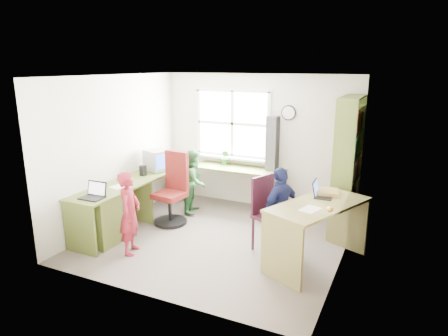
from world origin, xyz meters
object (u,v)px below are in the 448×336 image
crt_monitor (157,160)px  laptop_right (321,193)px  bookshelf (347,169)px  person_red (130,213)px  right_desk (318,220)px  potted_plant (225,158)px  swivel_chair (173,193)px  cd_tower (272,144)px  l_desk (133,204)px  person_navy (280,210)px  laptop_left (94,194)px  wooden_chair (269,210)px  person_green (194,181)px

crt_monitor → laptop_right: (2.94, -0.45, -0.05)m
bookshelf → person_red: (-2.54, -2.07, -0.42)m
right_desk → potted_plant: size_ratio=5.78×
swivel_chair → laptop_right: size_ratio=3.64×
cd_tower → laptop_right: bearing=-42.8°
cd_tower → potted_plant: bearing=-172.5°
l_desk → potted_plant: potted_plant is taller
bookshelf → laptop_right: size_ratio=6.51×
potted_plant → person_navy: size_ratio=0.23×
laptop_right → cd_tower: (-1.13, 1.34, 0.34)m
crt_monitor → laptop_left: bearing=-69.1°
person_navy → wooden_chair: bearing=-58.3°
l_desk → laptop_left: size_ratio=9.08×
wooden_chair → l_desk: bearing=-148.3°
laptop_left → person_navy: person_navy is taller
right_desk → laptop_left: size_ratio=4.92×
crt_monitor → laptop_right: crt_monitor is taller
crt_monitor → person_green: size_ratio=0.41×
crt_monitor → potted_plant: 1.26m
laptop_left → laptop_right: bearing=19.5°
cd_tower → person_green: size_ratio=0.85×
l_desk → laptop_right: bearing=9.5°
laptop_right → person_red: size_ratio=0.28×
person_navy → bookshelf: bearing=170.4°
laptop_right → person_navy: (-0.51, -0.11, -0.29)m
laptop_right → l_desk: bearing=96.7°
crt_monitor → potted_plant: bearing=63.4°
potted_plant → person_red: size_ratio=0.24×
wooden_chair → person_red: bearing=-128.4°
person_red → person_navy: bearing=-80.9°
wooden_chair → person_navy: size_ratio=0.87×
potted_plant → cd_tower: bearing=0.5°
l_desk → right_desk: size_ratio=1.84×
crt_monitor → person_navy: size_ratio=0.38×
l_desk → crt_monitor: size_ratio=6.41×
wooden_chair → crt_monitor: (-2.27, 0.59, 0.36)m
wooden_chair → person_green: person_green is taller
laptop_right → person_red: 2.60m
crt_monitor → l_desk: bearing=-60.1°
laptop_left → potted_plant: 2.62m
swivel_chair → laptop_left: (-0.47, -1.27, 0.30)m
l_desk → bookshelf: 3.35m
bookshelf → person_red: size_ratio=1.81×
laptop_right → person_green: person_green is taller
swivel_chair → l_desk: bearing=-113.9°
potted_plant → person_green: bearing=-116.2°
bookshelf → person_red: 3.31m
l_desk → crt_monitor: crt_monitor is taller
wooden_chair → laptop_right: wooden_chair is taller
right_desk → wooden_chair: bearing=-169.8°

